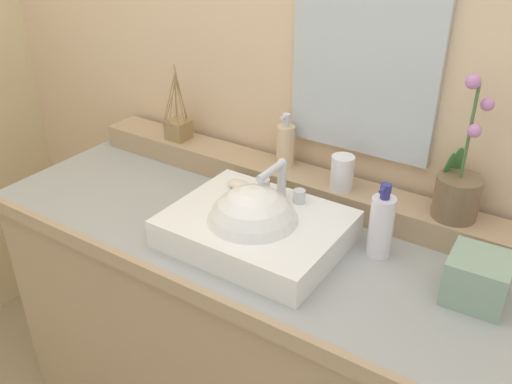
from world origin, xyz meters
TOP-DOWN VIEW (x-y plane):
  - wall_back at (0.00, 0.40)m, footprint 3.38×0.20m
  - vanity_cabinet at (0.00, -0.00)m, footprint 1.51×0.60m
  - back_ledge at (0.00, 0.22)m, footprint 1.43×0.12m
  - sink_basin at (0.05, -0.07)m, footprint 0.44×0.35m
  - soap_bar at (-0.07, 0.04)m, footprint 0.07×0.04m
  - potted_plant at (0.46, 0.22)m, footprint 0.11×0.12m
  - soap_dispenser at (-0.05, 0.25)m, footprint 0.05×0.06m
  - tumbler_cup at (0.16, 0.20)m, footprint 0.06×0.06m
  - reed_diffuser at (-0.44, 0.22)m, footprint 0.10×0.09m
  - lotion_bottle at (0.33, 0.07)m, footprint 0.06×0.06m
  - tissue_box at (0.58, 0.02)m, footprint 0.14×0.14m
  - mirror at (0.15, 0.29)m, footprint 0.41×0.02m

SIDE VIEW (x-z plane):
  - vanity_cabinet at x=0.00m, z-range 0.00..0.84m
  - back_ledge at x=0.00m, z-range 0.83..0.91m
  - sink_basin at x=0.05m, z-range 0.74..1.01m
  - tissue_box at x=0.58m, z-range 0.83..0.94m
  - lotion_bottle at x=0.33m, z-range 0.82..1.02m
  - soap_bar at x=-0.07m, z-range 0.91..0.93m
  - reed_diffuser at x=-0.44m, z-range 0.82..1.07m
  - tumbler_cup at x=0.16m, z-range 0.91..1.00m
  - soap_dispenser at x=-0.05m, z-range 0.89..1.05m
  - potted_plant at x=0.46m, z-range 0.80..1.17m
  - wall_back at x=0.00m, z-range 0.00..2.52m
  - mirror at x=0.15m, z-range 0.99..1.62m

